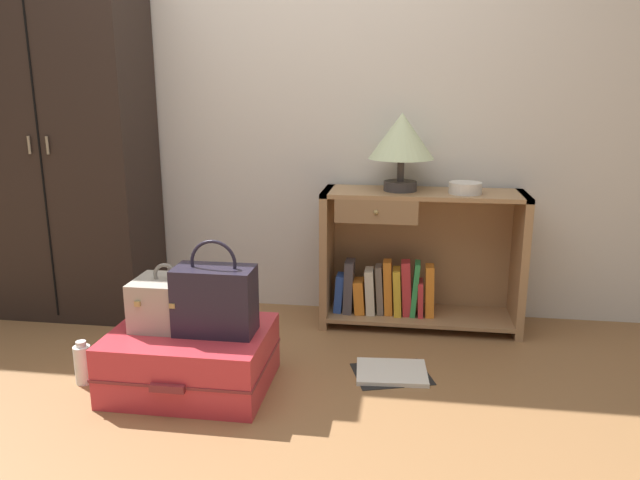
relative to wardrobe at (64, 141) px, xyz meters
name	(u,v)px	position (x,y,z in m)	size (l,w,h in m)	color
ground_plane	(217,443)	(1.20, -1.20, -0.97)	(9.00, 9.00, 0.00)	olive
back_wall	(291,78)	(1.20, 0.30, 0.33)	(6.40, 0.10, 2.60)	silver
wardrobe	(64,141)	(0.00, 0.00, 0.00)	(0.89, 0.47, 1.93)	black
bookshelf	(412,262)	(1.89, 0.06, -0.62)	(1.04, 0.35, 0.73)	#A37A51
table_lamp	(402,139)	(1.82, 0.05, 0.03)	(0.33, 0.33, 0.40)	#3D3838
bowl	(465,188)	(2.14, 0.01, -0.21)	(0.16, 0.16, 0.06)	silver
suitcase_large	(191,359)	(0.97, -0.81, -0.84)	(0.67, 0.54, 0.26)	#D1333D
train_case	(167,302)	(0.86, -0.77, -0.60)	(0.27, 0.25, 0.28)	#A89E8E
handbag	(215,299)	(1.09, -0.81, -0.56)	(0.33, 0.17, 0.40)	#231E2D
bottle	(83,364)	(0.49, -0.84, -0.88)	(0.07, 0.07, 0.19)	white
open_book_on_floor	(392,372)	(1.81, -0.57, -0.96)	(0.39, 0.35, 0.02)	white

